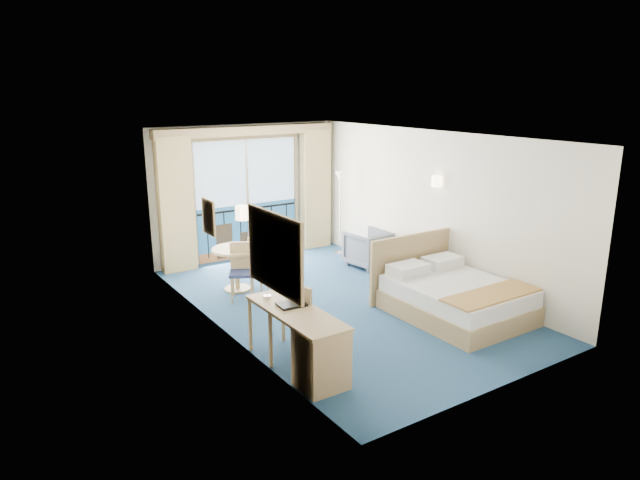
{
  "coord_description": "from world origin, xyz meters",
  "views": [
    {
      "loc": [
        -5.03,
        -7.11,
        3.42
      ],
      "look_at": [
        -0.22,
        0.2,
        1.05
      ],
      "focal_mm": 32.0,
      "sensor_mm": 36.0,
      "label": 1
    }
  ],
  "objects": [
    {
      "name": "nightstand",
      "position": [
        1.77,
        0.14,
        0.27
      ],
      "size": [
        0.42,
        0.4,
        0.55
      ],
      "primitive_type": "cube",
      "color": "tan",
      "rests_on": "ground"
    },
    {
      "name": "desk_lamp",
      "position": [
        -1.8,
        -0.95,
        1.07
      ],
      "size": [
        0.11,
        0.11,
        0.4
      ],
      "color": "silver",
      "rests_on": "desk"
    },
    {
      "name": "folder",
      "position": [
        -1.67,
        -1.35,
        0.78
      ],
      "size": [
        0.36,
        0.28,
        0.03
      ],
      "primitive_type": "cube",
      "rotation": [
        0.0,
        0.0,
        -0.07
      ],
      "color": "black",
      "rests_on": "desk"
    },
    {
      "name": "room_walls",
      "position": [
        0.0,
        0.0,
        1.78
      ],
      "size": [
        4.04,
        6.54,
        2.72
      ],
      "color": "white",
      "rests_on": "ground"
    },
    {
      "name": "desk_chair",
      "position": [
        -1.38,
        -1.25,
        0.55
      ],
      "size": [
        0.5,
        0.49,
        0.98
      ],
      "rotation": [
        0.0,
        0.0,
        1.75
      ],
      "color": "#1C2343",
      "rests_on": "ground"
    },
    {
      "name": "phone",
      "position": [
        1.82,
        0.17,
        0.59
      ],
      "size": [
        0.23,
        0.21,
        0.09
      ],
      "primitive_type": "cube",
      "rotation": [
        0.0,
        0.0,
        -0.34
      ],
      "color": "white",
      "rests_on": "nightstand"
    },
    {
      "name": "armchair",
      "position": [
        1.65,
        1.31,
        0.36
      ],
      "size": [
        0.84,
        0.86,
        0.71
      ],
      "primitive_type": "imported",
      "rotation": [
        0.0,
        0.0,
        3.26
      ],
      "color": "#4B515C",
      "rests_on": "ground"
    },
    {
      "name": "wall_print",
      "position": [
        -1.97,
        0.45,
        1.6
      ],
      "size": [
        0.04,
        0.42,
        0.52
      ],
      "color": "tan",
      "rests_on": "room_walls"
    },
    {
      "name": "bed",
      "position": [
        1.19,
        -1.37,
        0.3
      ],
      "size": [
        1.72,
        2.05,
        1.08
      ],
      "color": "tan",
      "rests_on": "ground"
    },
    {
      "name": "floor",
      "position": [
        0.0,
        0.0,
        0.0
      ],
      "size": [
        6.5,
        6.5,
        0.0
      ],
      "primitive_type": "plane",
      "color": "navy",
      "rests_on": "ground"
    },
    {
      "name": "desk",
      "position": [
        -1.71,
        -1.97,
        0.43
      ],
      "size": [
        0.56,
        1.64,
        0.77
      ],
      "color": "tan",
      "rests_on": "ground"
    },
    {
      "name": "sconce_right",
      "position": [
        1.94,
        -0.15,
        1.85
      ],
      "size": [
        0.18,
        0.18,
        0.18
      ],
      "primitive_type": "cylinder",
      "color": "#FADFAF",
      "rests_on": "room_walls"
    },
    {
      "name": "sconce_left",
      "position": [
        -1.94,
        -0.6,
        1.85
      ],
      "size": [
        0.18,
        0.18,
        0.18
      ],
      "primitive_type": "cylinder",
      "color": "#FADFAF",
      "rests_on": "room_walls"
    },
    {
      "name": "curtain_right",
      "position": [
        1.55,
        3.07,
        1.28
      ],
      "size": [
        0.65,
        0.22,
        2.55
      ],
      "primitive_type": "cube",
      "color": "tan",
      "rests_on": "room_walls"
    },
    {
      "name": "mirror",
      "position": [
        -1.97,
        -1.5,
        1.55
      ],
      "size": [
        0.05,
        1.25,
        0.95
      ],
      "color": "tan",
      "rests_on": "room_walls"
    },
    {
      "name": "balcony_door",
      "position": [
        -0.01,
        3.22,
        1.14
      ],
      "size": [
        2.36,
        0.03,
        2.52
      ],
      "color": "navy",
      "rests_on": "room_walls"
    },
    {
      "name": "table_chair_b",
      "position": [
        -1.17,
        1.1,
        0.52
      ],
      "size": [
        0.55,
        0.55,
        0.93
      ],
      "rotation": [
        0.0,
        0.0,
        -0.51
      ],
      "color": "#1C2343",
      "rests_on": "ground"
    },
    {
      "name": "floor_lamp",
      "position": [
        1.65,
        2.28,
        1.32
      ],
      "size": [
        0.24,
        0.24,
        1.74
      ],
      "color": "silver",
      "rests_on": "ground"
    },
    {
      "name": "round_table",
      "position": [
        -1.09,
        1.49,
        0.57
      ],
      "size": [
        0.83,
        0.83,
        0.75
      ],
      "color": "tan",
      "rests_on": "ground"
    },
    {
      "name": "pelmet",
      "position": [
        0.0,
        3.1,
        2.58
      ],
      "size": [
        3.8,
        0.25,
        0.18
      ],
      "primitive_type": "cube",
      "color": "tan",
      "rests_on": "room_walls"
    },
    {
      "name": "table_chair_a",
      "position": [
        -0.72,
        1.35,
        0.5
      ],
      "size": [
        0.42,
        0.41,
        0.89
      ],
      "rotation": [
        0.0,
        0.0,
        1.64
      ],
      "color": "#1C2343",
      "rests_on": "ground"
    },
    {
      "name": "curtain_left",
      "position": [
        -1.55,
        3.07,
        1.28
      ],
      "size": [
        0.65,
        0.22,
        2.55
      ],
      "primitive_type": "cube",
      "color": "tan",
      "rests_on": "room_walls"
    }
  ]
}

